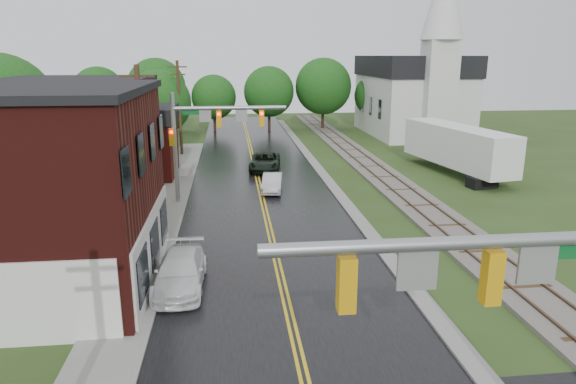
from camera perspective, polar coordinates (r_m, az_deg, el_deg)
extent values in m
cube|color=black|center=(37.53, -3.15, 0.34)|extent=(10.00, 90.00, 0.02)
cube|color=gray|center=(42.98, 3.67, 2.22)|extent=(0.80, 70.00, 0.12)
cube|color=gray|center=(32.93, -13.47, -2.16)|extent=(2.40, 50.00, 0.12)
cube|color=silver|center=(22.97, -14.71, -5.84)|extent=(0.10, 9.50, 3.00)
cube|color=tan|center=(34.08, -21.64, 3.31)|extent=(8.00, 7.00, 6.40)
cube|color=#3F0F0C|center=(42.66, -17.17, 4.49)|extent=(7.00, 6.00, 4.40)
cube|color=silver|center=(65.37, 13.47, 9.33)|extent=(10.00, 16.00, 7.00)
cube|color=black|center=(65.11, 13.72, 13.45)|extent=(10.40, 16.40, 2.40)
cube|color=silver|center=(57.76, 16.27, 10.45)|extent=(3.20, 3.20, 11.00)
cube|color=#59544C|center=(43.98, 9.59, 2.46)|extent=(3.20, 80.00, 0.20)
cube|color=#4C3828|center=(43.76, 8.69, 2.63)|extent=(0.10, 80.00, 0.12)
cube|color=#4C3828|center=(44.15, 10.49, 2.66)|extent=(0.10, 80.00, 0.12)
cylinder|color=gray|center=(9.74, 18.34, -5.41)|extent=(7.20, 0.26, 0.26)
cube|color=orange|center=(10.31, 21.70, -8.78)|extent=(0.32, 0.30, 1.05)
cube|color=orange|center=(9.38, 6.52, -10.15)|extent=(0.32, 0.30, 1.05)
cube|color=gray|center=(10.66, 25.94, -7.31)|extent=(0.75, 0.06, 0.75)
cube|color=gray|center=(9.65, 14.16, -8.47)|extent=(0.75, 0.06, 0.75)
cube|color=#0C5926|center=(10.97, 29.29, -5.72)|extent=(1.40, 0.04, 0.30)
cylinder|color=gray|center=(33.97, -12.44, 4.67)|extent=(0.28, 0.28, 7.20)
cylinder|color=gray|center=(33.42, -6.46, 9.27)|extent=(7.20, 0.26, 0.26)
cube|color=orange|center=(33.51, -7.67, 8.04)|extent=(0.32, 0.30, 1.05)
cube|color=orange|center=(33.56, -2.95, 8.16)|extent=(0.32, 0.30, 1.05)
cube|color=gray|center=(33.51, -9.18, 8.33)|extent=(0.75, 0.06, 0.75)
cube|color=gray|center=(33.48, -5.19, 8.45)|extent=(0.75, 0.06, 0.75)
cube|color=#0C5926|center=(33.53, -10.44, 8.71)|extent=(1.40, 0.04, 0.30)
sphere|color=#FF0C0C|center=(33.29, -7.70, 8.57)|extent=(0.20, 0.20, 0.20)
cylinder|color=#382616|center=(29.10, -15.86, 4.57)|extent=(0.28, 0.28, 9.00)
cube|color=#382616|center=(28.69, -16.42, 12.25)|extent=(1.80, 0.12, 0.12)
cube|color=#382616|center=(28.72, -16.32, 10.86)|extent=(1.40, 0.12, 0.12)
cylinder|color=#382616|center=(50.74, -11.96, 9.03)|extent=(0.28, 0.28, 9.00)
cube|color=#382616|center=(50.50, -12.20, 13.44)|extent=(1.80, 0.12, 0.12)
cube|color=#382616|center=(50.52, -12.16, 12.64)|extent=(1.40, 0.12, 0.12)
cylinder|color=black|center=(42.19, -28.59, 2.54)|extent=(0.36, 0.36, 3.42)
sphere|color=#174915|center=(41.63, -29.31, 8.16)|extent=(7.60, 7.60, 7.60)
sphere|color=#174915|center=(41.10, -28.63, 7.24)|extent=(5.32, 5.32, 5.32)
cylinder|color=black|center=(48.48, -20.70, 4.37)|extent=(0.36, 0.36, 2.70)
sphere|color=#174915|center=(48.04, -21.07, 8.23)|extent=(6.00, 6.00, 6.00)
sphere|color=#174915|center=(47.56, -20.42, 7.59)|extent=(4.20, 4.20, 4.20)
cylinder|color=black|center=(53.34, -13.95, 5.88)|extent=(0.36, 0.36, 2.88)
sphere|color=#174915|center=(52.92, -14.19, 9.64)|extent=(6.40, 6.40, 6.40)
sphere|color=#174915|center=(52.50, -13.55, 9.02)|extent=(4.48, 4.48, 4.48)
imported|color=black|center=(43.44, -2.59, 3.36)|extent=(3.09, 5.56, 1.47)
imported|color=silver|center=(36.66, -1.75, 1.03)|extent=(1.87, 4.01, 1.27)
imported|color=white|center=(22.14, -11.86, -8.67)|extent=(2.11, 4.94, 1.42)
cube|color=black|center=(40.33, 20.74, 0.99)|extent=(2.19, 1.52, 0.80)
cylinder|color=gray|center=(47.19, 16.54, 3.27)|extent=(0.16, 0.16, 0.80)
cube|color=silver|center=(44.05, 18.27, 4.92)|extent=(4.72, 12.70, 3.11)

